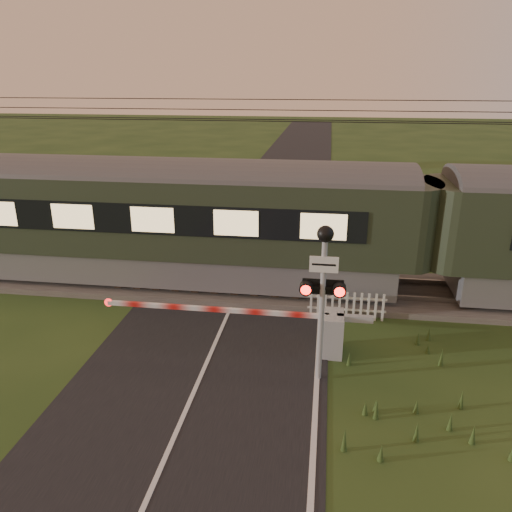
% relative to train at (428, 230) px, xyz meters
% --- Properties ---
extents(ground, '(160.00, 160.00, 0.00)m').
position_rel_train_xyz_m(ground, '(-5.92, -6.50, -2.26)').
color(ground, '#233916').
rests_on(ground, ground).
extents(road, '(6.00, 140.00, 0.03)m').
position_rel_train_xyz_m(road, '(-5.90, -6.73, -2.25)').
color(road, black).
rests_on(road, ground).
extents(track_bed, '(140.00, 3.40, 0.39)m').
position_rel_train_xyz_m(track_bed, '(-5.92, 0.00, -2.20)').
color(track_bed, '#47423D').
rests_on(track_bed, ground).
extents(overhead_wires, '(120.00, 0.62, 0.62)m').
position_rel_train_xyz_m(overhead_wires, '(-5.92, 0.00, 3.46)').
color(overhead_wires, black).
rests_on(overhead_wires, ground).
extents(train, '(42.50, 2.93, 3.96)m').
position_rel_train_xyz_m(train, '(0.00, 0.00, 0.00)').
color(train, slate).
rests_on(train, ground).
extents(boom_gate, '(7.10, 0.85, 1.13)m').
position_rel_train_xyz_m(boom_gate, '(-3.19, -3.88, -1.64)').
color(boom_gate, gray).
rests_on(boom_gate, ground).
extents(crossing_signal, '(0.96, 0.37, 3.78)m').
position_rel_train_xyz_m(crossing_signal, '(-3.14, -5.12, 0.34)').
color(crossing_signal, gray).
rests_on(crossing_signal, ground).
extents(picket_fence, '(2.29, 0.07, 0.85)m').
position_rel_train_xyz_m(picket_fence, '(-2.41, -1.89, -1.83)').
color(picket_fence, silver).
rests_on(picket_fence, ground).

